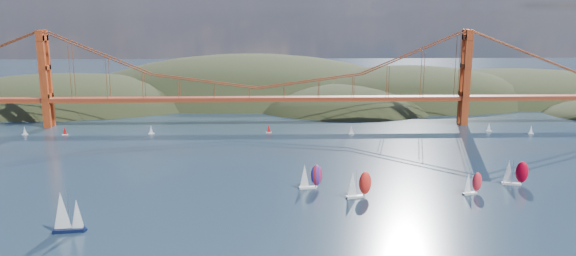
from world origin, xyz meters
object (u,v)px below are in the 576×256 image
(racer_1, at_px, (472,183))
(sloop_navy, at_px, (66,213))
(racer_rwb, at_px, (310,176))
(racer_0, at_px, (358,184))
(racer_2, at_px, (515,172))

(racer_1, bearing_deg, sloop_navy, 172.99)
(sloop_navy, distance_m, racer_rwb, 87.33)
(racer_0, distance_m, racer_1, 42.77)
(racer_2, bearing_deg, racer_0, -152.88)
(racer_1, bearing_deg, racer_rwb, 152.00)
(racer_2, height_order, racer_rwb, racer_2)
(racer_1, bearing_deg, racer_0, 163.58)
(sloop_navy, xyz_separation_m, racer_1, (137.08, 31.49, -2.08))
(racer_1, xyz_separation_m, racer_2, (20.23, 10.18, 0.83))
(racer_0, height_order, racer_1, racer_0)
(sloop_navy, distance_m, racer_2, 162.74)
(racer_0, bearing_deg, racer_1, -9.88)
(sloop_navy, relative_size, racer_2, 1.33)
(racer_2, bearing_deg, racer_rwb, -163.11)
(racer_1, relative_size, racer_rwb, 0.87)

